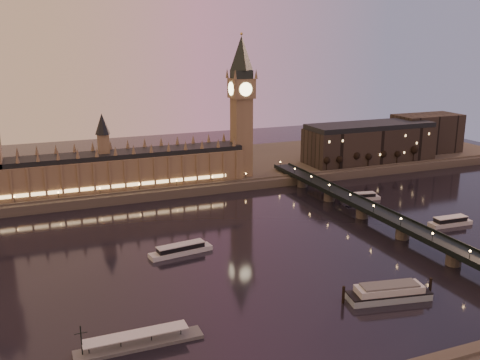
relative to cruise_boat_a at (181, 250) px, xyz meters
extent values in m
plane|color=black|center=(26.27, -5.52, -2.31)|extent=(700.00, 700.00, 0.00)
cube|color=#423D35|center=(56.27, 159.48, 0.69)|extent=(560.00, 130.00, 6.00)
cube|color=brown|center=(-13.73, 115.48, 14.69)|extent=(180.00, 26.00, 22.00)
cube|color=black|center=(-13.73, 115.48, 27.29)|extent=(180.00, 22.00, 3.20)
cube|color=#FFCC7F|center=(-13.73, 101.98, 8.69)|extent=(153.00, 0.25, 2.20)
cube|color=brown|center=(80.27, 115.48, 32.69)|extent=(13.00, 13.00, 58.00)
cube|color=brown|center=(80.27, 115.48, 68.69)|extent=(16.00, 16.00, 14.00)
cylinder|color=#FFEAA5|center=(80.27, 107.30, 68.69)|extent=(9.60, 0.35, 9.60)
cylinder|color=#FFEAA5|center=(72.09, 115.48, 68.69)|extent=(0.35, 9.60, 9.60)
cube|color=black|center=(80.27, 115.48, 78.69)|extent=(13.00, 13.00, 6.00)
cone|color=black|center=(80.27, 115.48, 93.69)|extent=(17.68, 17.68, 24.00)
sphere|color=gold|center=(80.27, 115.48, 106.69)|extent=(2.00, 2.00, 2.00)
cube|color=black|center=(118.27, -5.52, 5.69)|extent=(13.00, 260.00, 2.00)
cube|color=black|center=(111.97, -5.52, 7.19)|extent=(0.60, 260.00, 1.00)
cube|color=black|center=(124.57, -5.52, 7.19)|extent=(0.60, 260.00, 1.00)
cube|color=black|center=(198.27, 121.48, 17.69)|extent=(110.00, 36.00, 28.00)
cube|color=black|center=(198.27, 121.48, 33.69)|extent=(108.00, 34.00, 4.00)
cube|color=black|center=(268.27, 133.48, 20.69)|extent=(60.00, 30.00, 34.00)
cylinder|color=black|center=(145.39, 103.48, 8.04)|extent=(0.70, 0.70, 8.69)
sphere|color=black|center=(145.39, 103.48, 12.57)|extent=(5.79, 5.79, 5.79)
cylinder|color=black|center=(159.21, 103.48, 8.04)|extent=(0.70, 0.70, 8.69)
sphere|color=black|center=(159.21, 103.48, 12.57)|extent=(5.79, 5.79, 5.79)
cylinder|color=black|center=(173.03, 103.48, 8.04)|extent=(0.70, 0.70, 8.69)
sphere|color=black|center=(173.03, 103.48, 12.57)|extent=(5.79, 5.79, 5.79)
cylinder|color=black|center=(186.85, 103.48, 8.04)|extent=(0.70, 0.70, 8.69)
sphere|color=black|center=(186.85, 103.48, 12.57)|extent=(5.79, 5.79, 5.79)
cylinder|color=black|center=(200.67, 103.48, 8.04)|extent=(0.70, 0.70, 8.69)
sphere|color=black|center=(200.67, 103.48, 12.57)|extent=(5.79, 5.79, 5.79)
cylinder|color=black|center=(214.49, 103.48, 8.04)|extent=(0.70, 0.70, 8.69)
sphere|color=black|center=(214.49, 103.48, 12.57)|extent=(5.79, 5.79, 5.79)
cylinder|color=black|center=(228.31, 103.48, 8.04)|extent=(0.70, 0.70, 8.69)
sphere|color=black|center=(228.31, 103.48, 12.57)|extent=(5.79, 5.79, 5.79)
cube|color=silver|center=(0.00, 0.00, -1.11)|extent=(33.39, 11.47, 2.40)
cube|color=black|center=(0.00, 0.00, 1.29)|extent=(24.79, 9.05, 2.40)
cube|color=silver|center=(0.00, 0.00, 2.71)|extent=(25.47, 9.42, 0.44)
cube|color=silver|center=(138.65, 45.20, -1.18)|extent=(27.49, 11.35, 2.26)
cube|color=black|center=(138.65, 45.20, 1.09)|extent=(20.44, 8.93, 2.26)
cube|color=silver|center=(138.65, 45.20, 2.42)|extent=(21.02, 9.29, 0.41)
cube|color=silver|center=(157.92, -17.70, -1.09)|extent=(26.85, 8.46, 2.43)
cube|color=black|center=(157.92, -17.70, 1.34)|extent=(19.90, 6.83, 2.43)
cube|color=silver|center=(157.92, -17.70, 2.78)|extent=(20.44, 7.15, 0.44)
cube|color=#8EA5B5|center=(67.18, -80.11, -0.89)|extent=(36.20, 16.00, 2.84)
cube|color=black|center=(67.18, -80.11, 0.81)|extent=(36.20, 16.00, 0.55)
cube|color=silver|center=(67.18, -80.11, 2.51)|extent=(29.55, 13.74, 2.84)
cube|color=#595B5E|center=(67.18, -80.11, 4.31)|extent=(25.05, 11.88, 0.77)
cylinder|color=black|center=(47.82, -75.55, 1.41)|extent=(1.20, 1.20, 7.44)
cylinder|color=black|center=(86.54, -82.66, 1.41)|extent=(1.20, 1.20, 7.44)
cube|color=#595B5E|center=(-36.83, -75.80, -1.65)|extent=(45.68, 7.61, 1.31)
cube|color=silver|center=(-37.92, -75.80, 2.64)|extent=(36.98, 6.53, 0.33)
cylinder|color=black|center=(-56.41, -75.80, 4.44)|extent=(0.44, 0.44, 10.88)
cylinder|color=black|center=(-56.41, -75.80, 7.16)|extent=(4.35, 0.26, 0.26)
camera|label=1|loc=(-66.91, -245.35, 103.57)|focal=40.00mm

